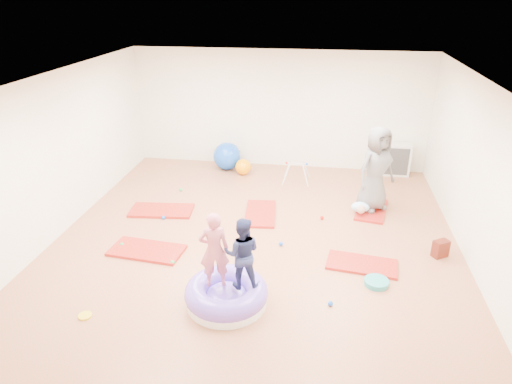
# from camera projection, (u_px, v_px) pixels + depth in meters

# --- Properties ---
(room) EXTENTS (7.01, 8.01, 2.81)m
(room) POSITION_uv_depth(u_px,v_px,m) (253.00, 171.00, 7.27)
(room) COLOR #AB603F
(room) RESTS_ON ground
(gym_mat_front_left) EXTENTS (1.28, 0.73, 0.05)m
(gym_mat_front_left) POSITION_uv_depth(u_px,v_px,m) (147.00, 250.00, 7.69)
(gym_mat_front_left) COLOR #BB3F25
(gym_mat_front_left) RESTS_ON ground
(gym_mat_mid_left) EXTENTS (1.28, 0.73, 0.05)m
(gym_mat_mid_left) POSITION_uv_depth(u_px,v_px,m) (162.00, 210.00, 9.05)
(gym_mat_mid_left) COLOR #BB3F25
(gym_mat_mid_left) RESTS_ON ground
(gym_mat_center_back) EXTENTS (0.67, 1.18, 0.05)m
(gym_mat_center_back) POSITION_uv_depth(u_px,v_px,m) (260.00, 213.00, 8.94)
(gym_mat_center_back) COLOR #BB3F25
(gym_mat_center_back) RESTS_ON ground
(gym_mat_right) EXTENTS (1.17, 0.70, 0.05)m
(gym_mat_right) POSITION_uv_depth(u_px,v_px,m) (362.00, 264.00, 7.30)
(gym_mat_right) COLOR #BB3F25
(gym_mat_right) RESTS_ON ground
(gym_mat_rear_right) EXTENTS (0.75, 1.18, 0.05)m
(gym_mat_rear_right) POSITION_uv_depth(u_px,v_px,m) (372.00, 210.00, 9.09)
(gym_mat_rear_right) COLOR #BB3F25
(gym_mat_rear_right) RESTS_ON ground
(inflatable_cushion) EXTENTS (1.17, 1.17, 0.37)m
(inflatable_cushion) POSITION_uv_depth(u_px,v_px,m) (226.00, 294.00, 6.40)
(inflatable_cushion) COLOR white
(inflatable_cushion) RESTS_ON ground
(child_pink) EXTENTS (0.47, 0.37, 1.12)m
(child_pink) POSITION_uv_depth(u_px,v_px,m) (214.00, 247.00, 6.12)
(child_pink) COLOR #D06677
(child_pink) RESTS_ON inflatable_cushion
(child_navy) EXTENTS (0.54, 0.44, 1.04)m
(child_navy) POSITION_uv_depth(u_px,v_px,m) (242.00, 250.00, 6.11)
(child_navy) COLOR navy
(child_navy) RESTS_ON inflatable_cushion
(adult_caregiver) EXTENTS (0.97, 0.92, 1.67)m
(adult_caregiver) POSITION_uv_depth(u_px,v_px,m) (376.00, 169.00, 8.77)
(adult_caregiver) COLOR slate
(adult_caregiver) RESTS_ON gym_mat_rear_right
(infant) EXTENTS (0.36, 0.36, 0.21)m
(infant) POSITION_uv_depth(u_px,v_px,m) (361.00, 208.00, 8.89)
(infant) COLOR #AEDAFF
(infant) RESTS_ON gym_mat_rear_right
(ball_pit_balls) EXTENTS (3.63, 3.54, 0.07)m
(ball_pit_balls) POSITION_uv_depth(u_px,v_px,m) (225.00, 238.00, 8.03)
(ball_pit_balls) COLOR green
(ball_pit_balls) RESTS_ON ground
(exercise_ball_blue) EXTENTS (0.67, 0.67, 0.67)m
(exercise_ball_blue) POSITION_uv_depth(u_px,v_px,m) (227.00, 156.00, 11.04)
(exercise_ball_blue) COLOR blue
(exercise_ball_blue) RESTS_ON ground
(exercise_ball_orange) EXTENTS (0.38, 0.38, 0.38)m
(exercise_ball_orange) POSITION_uv_depth(u_px,v_px,m) (243.00, 167.00, 10.78)
(exercise_ball_orange) COLOR #FF9800
(exercise_ball_orange) RESTS_ON ground
(infant_play_gym) EXTENTS (0.61, 0.58, 0.47)m
(infant_play_gym) POSITION_uv_depth(u_px,v_px,m) (296.00, 169.00, 10.31)
(infant_play_gym) COLOR silver
(infant_play_gym) RESTS_ON ground
(cube_shelf) EXTENTS (0.75, 0.37, 0.75)m
(cube_shelf) POSITION_uv_depth(u_px,v_px,m) (393.00, 159.00, 10.73)
(cube_shelf) COLOR silver
(cube_shelf) RESTS_ON ground
(balance_disc) EXTENTS (0.37, 0.37, 0.08)m
(balance_disc) POSITION_uv_depth(u_px,v_px,m) (376.00, 282.00, 6.83)
(balance_disc) COLOR teal
(balance_disc) RESTS_ON ground
(backpack) EXTENTS (0.30, 0.27, 0.29)m
(backpack) POSITION_uv_depth(u_px,v_px,m) (441.00, 249.00, 7.51)
(backpack) COLOR maroon
(backpack) RESTS_ON ground
(yellow_toy) EXTENTS (0.18, 0.18, 0.03)m
(yellow_toy) POSITION_uv_depth(u_px,v_px,m) (85.00, 316.00, 6.18)
(yellow_toy) COLOR yellow
(yellow_toy) RESTS_ON ground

